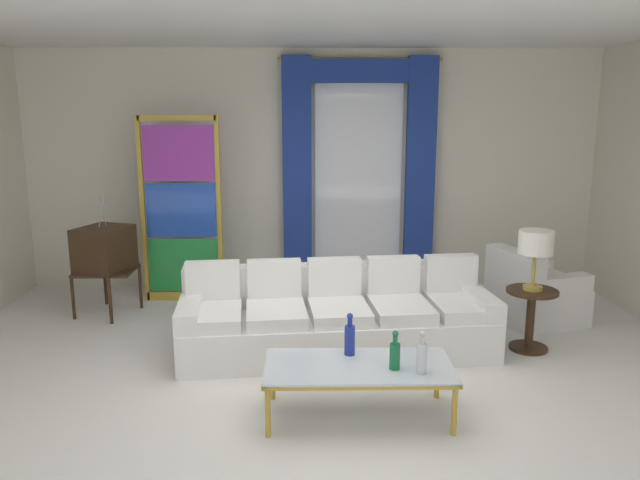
{
  "coord_description": "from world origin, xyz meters",
  "views": [
    {
      "loc": [
        -0.03,
        -4.74,
        2.25
      ],
      "look_at": [
        0.07,
        0.9,
        1.05
      ],
      "focal_mm": 34.22,
      "sensor_mm": 36.0,
      "label": 1
    }
  ],
  "objects_px": {
    "bottle_blue_decanter": "(395,354)",
    "round_side_table": "(531,314)",
    "bottle_amber_squat": "(422,356)",
    "bottle_crystal_tall": "(350,338)",
    "couch_white_long": "(336,319)",
    "armchair_white": "(532,295)",
    "table_lamp_brass": "(536,245)",
    "peacock_figurine": "(217,292)",
    "vintage_tv": "(104,251)",
    "coffee_table": "(358,369)",
    "stained_glass_divider": "(181,214)"
  },
  "relations": [
    {
      "from": "stained_glass_divider",
      "to": "round_side_table",
      "type": "xyz_separation_m",
      "value": [
        3.61,
        -1.64,
        -0.7
      ]
    },
    {
      "from": "round_side_table",
      "to": "stained_glass_divider",
      "type": "bearing_deg",
      "value": 155.65
    },
    {
      "from": "bottle_blue_decanter",
      "to": "round_side_table",
      "type": "bearing_deg",
      "value": 42.32
    },
    {
      "from": "stained_glass_divider",
      "to": "peacock_figurine",
      "type": "relative_size",
      "value": 3.67
    },
    {
      "from": "bottle_blue_decanter",
      "to": "peacock_figurine",
      "type": "xyz_separation_m",
      "value": [
        -1.67,
        2.58,
        -0.31
      ]
    },
    {
      "from": "peacock_figurine",
      "to": "bottle_crystal_tall",
      "type": "bearing_deg",
      "value": -59.45
    },
    {
      "from": "bottle_amber_squat",
      "to": "armchair_white",
      "type": "height_order",
      "value": "armchair_white"
    },
    {
      "from": "armchair_white",
      "to": "vintage_tv",
      "type": "bearing_deg",
      "value": 176.06
    },
    {
      "from": "bottle_crystal_tall",
      "to": "round_side_table",
      "type": "relative_size",
      "value": 0.56
    },
    {
      "from": "couch_white_long",
      "to": "round_side_table",
      "type": "distance_m",
      "value": 1.85
    },
    {
      "from": "bottle_crystal_tall",
      "to": "table_lamp_brass",
      "type": "distance_m",
      "value": 2.15
    },
    {
      "from": "couch_white_long",
      "to": "bottle_amber_squat",
      "type": "height_order",
      "value": "couch_white_long"
    },
    {
      "from": "coffee_table",
      "to": "bottle_blue_decanter",
      "type": "distance_m",
      "value": 0.31
    },
    {
      "from": "bottle_amber_squat",
      "to": "bottle_blue_decanter",
      "type": "bearing_deg",
      "value": 157.13
    },
    {
      "from": "armchair_white",
      "to": "table_lamp_brass",
      "type": "relative_size",
      "value": 1.78
    },
    {
      "from": "couch_white_long",
      "to": "bottle_blue_decanter",
      "type": "relative_size",
      "value": 10.15
    },
    {
      "from": "coffee_table",
      "to": "armchair_white",
      "type": "relative_size",
      "value": 1.37
    },
    {
      "from": "vintage_tv",
      "to": "round_side_table",
      "type": "height_order",
      "value": "vintage_tv"
    },
    {
      "from": "bottle_amber_squat",
      "to": "table_lamp_brass",
      "type": "height_order",
      "value": "table_lamp_brass"
    },
    {
      "from": "bottle_blue_decanter",
      "to": "bottle_amber_squat",
      "type": "height_order",
      "value": "bottle_amber_squat"
    },
    {
      "from": "table_lamp_brass",
      "to": "round_side_table",
      "type": "bearing_deg",
      "value": 0.0
    },
    {
      "from": "coffee_table",
      "to": "stained_glass_divider",
      "type": "xyz_separation_m",
      "value": [
        -1.87,
        2.91,
        0.68
      ]
    },
    {
      "from": "coffee_table",
      "to": "round_side_table",
      "type": "distance_m",
      "value": 2.16
    },
    {
      "from": "bottle_crystal_tall",
      "to": "armchair_white",
      "type": "distance_m",
      "value": 2.85
    },
    {
      "from": "stained_glass_divider",
      "to": "couch_white_long",
      "type": "bearing_deg",
      "value": -42.3
    },
    {
      "from": "table_lamp_brass",
      "to": "peacock_figurine",
      "type": "bearing_deg",
      "value": 158.78
    },
    {
      "from": "round_side_table",
      "to": "table_lamp_brass",
      "type": "height_order",
      "value": "table_lamp_brass"
    },
    {
      "from": "armchair_white",
      "to": "stained_glass_divider",
      "type": "bearing_deg",
      "value": 168.2
    },
    {
      "from": "coffee_table",
      "to": "bottle_crystal_tall",
      "type": "bearing_deg",
      "value": 105.29
    },
    {
      "from": "couch_white_long",
      "to": "armchair_white",
      "type": "height_order",
      "value": "couch_white_long"
    },
    {
      "from": "bottle_blue_decanter",
      "to": "peacock_figurine",
      "type": "relative_size",
      "value": 0.49
    },
    {
      "from": "couch_white_long",
      "to": "bottle_crystal_tall",
      "type": "xyz_separation_m",
      "value": [
        0.05,
        -1.11,
        0.24
      ]
    },
    {
      "from": "couch_white_long",
      "to": "armchair_white",
      "type": "relative_size",
      "value": 2.94
    },
    {
      "from": "vintage_tv",
      "to": "stained_glass_divider",
      "type": "xyz_separation_m",
      "value": [
        0.76,
        0.5,
        0.33
      ]
    },
    {
      "from": "armchair_white",
      "to": "table_lamp_brass",
      "type": "bearing_deg",
      "value": -111.13
    },
    {
      "from": "bottle_crystal_tall",
      "to": "vintage_tv",
      "type": "distance_m",
      "value": 3.41
    },
    {
      "from": "coffee_table",
      "to": "bottle_crystal_tall",
      "type": "distance_m",
      "value": 0.26
    },
    {
      "from": "bottle_blue_decanter",
      "to": "bottle_crystal_tall",
      "type": "height_order",
      "value": "bottle_crystal_tall"
    },
    {
      "from": "bottle_blue_decanter",
      "to": "table_lamp_brass",
      "type": "xyz_separation_m",
      "value": [
        1.49,
        1.35,
        0.5
      ]
    },
    {
      "from": "bottle_blue_decanter",
      "to": "vintage_tv",
      "type": "bearing_deg",
      "value": 139.23
    },
    {
      "from": "couch_white_long",
      "to": "coffee_table",
      "type": "height_order",
      "value": "couch_white_long"
    },
    {
      "from": "armchair_white",
      "to": "bottle_blue_decanter",
      "type": "bearing_deg",
      "value": -129.72
    },
    {
      "from": "peacock_figurine",
      "to": "vintage_tv",
      "type": "bearing_deg",
      "value": -175.82
    },
    {
      "from": "couch_white_long",
      "to": "bottle_crystal_tall",
      "type": "distance_m",
      "value": 1.14
    },
    {
      "from": "bottle_crystal_tall",
      "to": "vintage_tv",
      "type": "bearing_deg",
      "value": 139.3
    },
    {
      "from": "couch_white_long",
      "to": "peacock_figurine",
      "type": "relative_size",
      "value": 4.98
    },
    {
      "from": "bottle_amber_squat",
      "to": "vintage_tv",
      "type": "bearing_deg",
      "value": 140.09
    },
    {
      "from": "couch_white_long",
      "to": "armchair_white",
      "type": "bearing_deg",
      "value": 19.97
    },
    {
      "from": "vintage_tv",
      "to": "armchair_white",
      "type": "relative_size",
      "value": 1.32
    },
    {
      "from": "coffee_table",
      "to": "peacock_figurine",
      "type": "bearing_deg",
      "value": 119.49
    }
  ]
}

